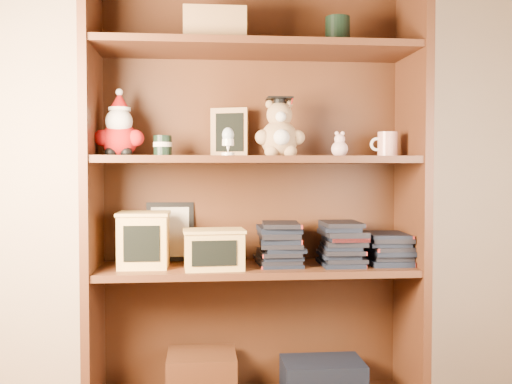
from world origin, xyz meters
TOP-DOWN VIEW (x-y plane):
  - bookcase at (-0.07, 1.36)m, footprint 1.20×0.35m
  - shelf_lower at (-0.07, 1.30)m, footprint 1.14×0.33m
  - shelf_upper at (-0.07, 1.30)m, footprint 1.14×0.33m
  - santa_plush at (-0.55, 1.30)m, footprint 0.18×0.13m
  - teachers_tin at (-0.40, 1.31)m, footprint 0.07×0.07m
  - chalkboard_plaque at (-0.16, 1.42)m, footprint 0.14×0.10m
  - egg_cup at (-0.17, 1.23)m, footprint 0.05×0.05m
  - grad_teddy_bear at (0.02, 1.30)m, footprint 0.18×0.16m
  - pink_figurine at (0.24, 1.30)m, footprint 0.06×0.06m
  - teacher_mug at (0.42, 1.30)m, footprint 0.10×0.07m
  - certificate_frame at (-0.39, 1.44)m, footprint 0.18×0.05m
  - treats_box at (-0.47, 1.30)m, footprint 0.18×0.18m
  - pencils_box at (-0.22, 1.24)m, footprint 0.22×0.17m
  - book_stack_left at (0.02, 1.30)m, footprint 0.14×0.20m
  - book_stack_mid at (0.25, 1.30)m, footprint 0.14×0.20m
  - book_stack_right at (0.43, 1.30)m, footprint 0.14×0.20m

SIDE VIEW (x-z plane):
  - shelf_lower at x=-0.07m, z-range 0.53..0.55m
  - book_stack_right at x=0.43m, z-range 0.55..0.66m
  - pencils_box at x=-0.22m, z-range 0.55..0.69m
  - book_stack_left at x=0.02m, z-range 0.55..0.71m
  - book_stack_mid at x=0.25m, z-range 0.55..0.71m
  - treats_box at x=-0.47m, z-range 0.55..0.75m
  - certificate_frame at x=-0.39m, z-range 0.55..0.78m
  - bookcase at x=-0.07m, z-range -0.02..1.58m
  - shelf_upper at x=-0.07m, z-range 0.93..0.95m
  - pink_figurine at x=0.24m, z-range 0.94..1.03m
  - teachers_tin at x=-0.40m, z-range 0.95..1.02m
  - teacher_mug at x=0.42m, z-range 0.95..1.04m
  - egg_cup at x=-0.17m, z-range 0.95..1.05m
  - grad_teddy_bear at x=0.02m, z-range 0.92..1.14m
  - santa_plush at x=-0.55m, z-range 0.92..1.16m
  - chalkboard_plaque at x=-0.16m, z-range 0.95..1.13m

